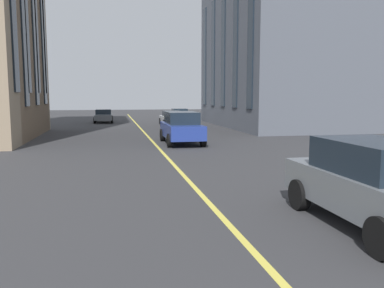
% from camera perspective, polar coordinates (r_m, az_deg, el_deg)
% --- Properties ---
extents(lane_centre_line, '(80.00, 0.16, 0.01)m').
position_cam_1_polar(lane_centre_line, '(21.29, -4.70, -0.69)').
color(lane_centre_line, '#D8C64C').
rests_on(lane_centre_line, ground_plane).
extents(car_grey_near, '(4.40, 1.95, 1.37)m').
position_cam_1_polar(car_grey_near, '(43.13, -12.56, 3.97)').
color(car_grey_near, slate).
rests_on(car_grey_near, ground_plane).
extents(car_white_parked_a, '(3.90, 1.89, 1.40)m').
position_cam_1_polar(car_white_parked_a, '(43.98, -1.83, 4.18)').
color(car_white_parked_a, silver).
rests_on(car_white_parked_a, ground_plane).
extents(car_grey_parked_b, '(4.70, 2.14, 1.88)m').
position_cam_1_polar(car_grey_parked_b, '(9.41, 24.65, -5.10)').
color(car_grey_parked_b, slate).
rests_on(car_grey_parked_b, ground_plane).
extents(car_silver_trailing, '(4.40, 1.95, 1.37)m').
position_cam_1_polar(car_silver_trailing, '(38.16, -2.97, 3.75)').
color(car_silver_trailing, '#B7BABF').
rests_on(car_silver_trailing, ground_plane).
extents(car_blue_mid, '(4.70, 2.14, 1.88)m').
position_cam_1_polar(car_blue_mid, '(23.44, -1.50, 2.40)').
color(car_blue_mid, navy).
rests_on(car_blue_mid, ground_plane).
extents(building_right_near, '(17.80, 10.11, 13.24)m').
position_cam_1_polar(building_right_near, '(38.16, 11.95, 12.51)').
color(building_right_near, '#565B66').
rests_on(building_right_near, ground_plane).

